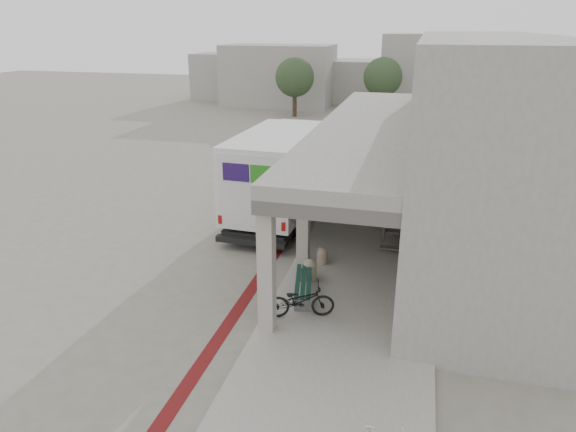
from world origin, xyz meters
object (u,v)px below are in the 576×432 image
(fedex_truck, at_px, (285,169))
(utility_cabinet, at_px, (401,219))
(bicycle_black, at_px, (300,300))
(bench, at_px, (303,284))

(fedex_truck, xyz_separation_m, utility_cabinet, (4.70, -1.15, -1.26))
(bicycle_black, bearing_deg, utility_cabinet, -36.81)
(bench, relative_size, bicycle_black, 1.17)
(bicycle_black, bearing_deg, bench, -9.17)
(bench, xyz_separation_m, utility_cabinet, (2.40, 5.47, 0.17))
(fedex_truck, xyz_separation_m, bench, (2.30, -6.62, -1.42))
(utility_cabinet, xyz_separation_m, bicycle_black, (-2.23, -6.57, -0.04))
(fedex_truck, relative_size, bicycle_black, 4.70)
(bench, relative_size, utility_cabinet, 2.05)
(bench, bearing_deg, fedex_truck, 98.13)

